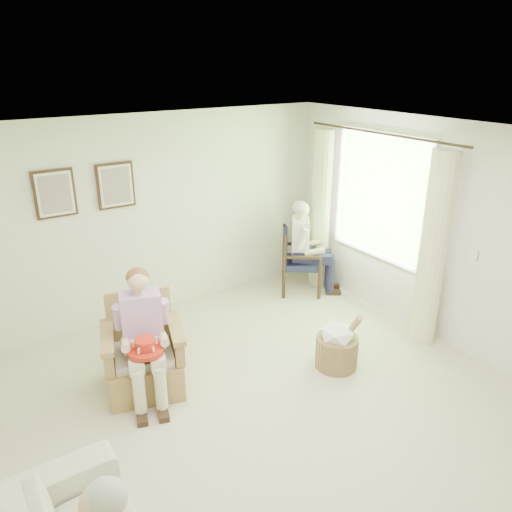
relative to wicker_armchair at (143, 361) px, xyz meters
name	(u,v)px	position (x,y,z in m)	size (l,w,h in m)	color
floor	(277,419)	(0.84, -1.19, -0.31)	(5.50, 5.50, 0.00)	beige
back_wall	(153,217)	(0.84, 1.56, 0.99)	(5.00, 0.04, 2.60)	silver
right_wall	(461,241)	(3.34, -1.19, 0.99)	(0.04, 5.50, 2.60)	silver
ceiling	(282,143)	(0.84, -1.19, 2.29)	(5.00, 5.50, 0.02)	white
window	(380,194)	(3.31, 0.01, 1.28)	(0.13, 2.50, 1.63)	#2D6B23
curtain_left	(433,251)	(3.17, -0.97, 0.84)	(0.34, 0.34, 2.30)	beige
curtain_right	(321,210)	(3.17, 0.99, 0.84)	(0.34, 0.34, 2.30)	beige
framed_print_left	(55,194)	(-0.31, 1.52, 1.47)	(0.45, 0.05, 0.55)	#382114
framed_print_right	(116,186)	(0.39, 1.52, 1.47)	(0.45, 0.05, 0.55)	#382114
wicker_armchair	(143,361)	(0.00, 0.00, 0.00)	(0.76, 0.75, 0.97)	#AA8050
wood_armchair	(298,257)	(2.79, 1.00, 0.19)	(0.59, 0.55, 0.91)	black
person_wicker	(144,327)	(0.00, -0.13, 0.45)	(0.40, 0.63, 1.32)	beige
person_dark	(305,242)	(2.79, 0.85, 0.47)	(0.40, 0.63, 1.33)	#1E1B3C
red_hat	(146,348)	(-0.08, -0.33, 0.35)	(0.34, 0.34, 0.14)	red
hatbox	(337,345)	(1.91, -0.83, -0.04)	(0.57, 0.57, 0.68)	tan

